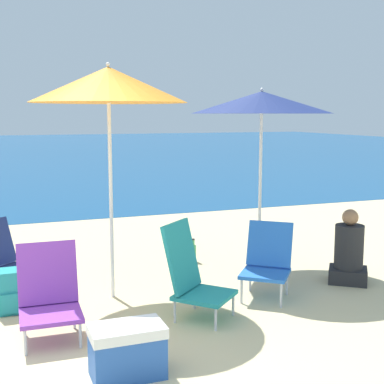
% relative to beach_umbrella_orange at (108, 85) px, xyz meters
% --- Properties ---
extents(beach_umbrella_orange, '(1.52, 1.52, 2.33)m').
position_rel_beach_umbrella_orange_xyz_m(beach_umbrella_orange, '(0.00, 0.00, 0.00)').
color(beach_umbrella_orange, white).
rests_on(beach_umbrella_orange, ground).
extents(beach_umbrella_navy, '(1.63, 1.63, 2.14)m').
position_rel_beach_umbrella_orange_xyz_m(beach_umbrella_navy, '(1.86, 0.38, -0.15)').
color(beach_umbrella_navy, white).
rests_on(beach_umbrella_navy, ground).
extents(beach_chair_purple, '(0.51, 0.58, 0.77)m').
position_rel_beach_umbrella_orange_xyz_m(beach_chair_purple, '(-0.70, -0.77, -1.74)').
color(beach_chair_purple, silver).
rests_on(beach_chair_purple, ground).
extents(beach_chair_blue, '(0.70, 0.72, 0.74)m').
position_rel_beach_umbrella_orange_xyz_m(beach_chair_blue, '(1.48, -0.52, -1.73)').
color(beach_chair_blue, silver).
rests_on(beach_chair_blue, ground).
extents(beach_chair_navy, '(0.74, 0.74, 0.73)m').
position_rel_beach_umbrella_orange_xyz_m(beach_chair_navy, '(-1.06, 0.62, -1.76)').
color(beach_chair_navy, silver).
rests_on(beach_chair_navy, ground).
extents(beach_chair_teal, '(0.72, 0.72, 0.87)m').
position_rel_beach_umbrella_orange_xyz_m(beach_chair_teal, '(0.56, -0.79, -1.70)').
color(beach_chair_teal, silver).
rests_on(beach_chair_teal, ground).
extents(person_seated_near, '(0.53, 0.52, 0.82)m').
position_rel_beach_umbrella_orange_xyz_m(person_seated_near, '(2.52, -0.45, -1.78)').
color(person_seated_near, '#262628').
rests_on(person_seated_near, ground).
extents(backpack_teal, '(0.27, 0.27, 0.40)m').
position_rel_beach_umbrella_orange_xyz_m(backpack_teal, '(-0.98, -0.08, -1.91)').
color(backpack_teal, teal).
rests_on(backpack_teal, ground).
extents(water_bottle, '(0.07, 0.07, 0.29)m').
position_rel_beach_umbrella_orange_xyz_m(water_bottle, '(1.22, 0.93, -2.00)').
color(water_bottle, '#4CB266').
rests_on(water_bottle, ground).
extents(cooler_box, '(0.52, 0.32, 0.38)m').
position_rel_beach_umbrella_orange_xyz_m(cooler_box, '(-0.26, -1.68, -1.92)').
color(cooler_box, '#2859B2').
rests_on(cooler_box, ground).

